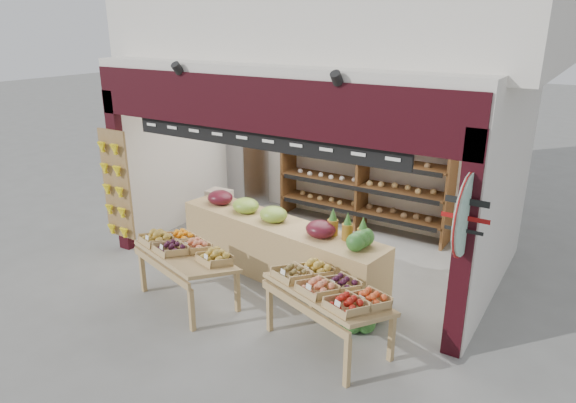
# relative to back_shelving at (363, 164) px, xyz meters

# --- Properties ---
(ground) EXTENTS (60.00, 60.00, 0.00)m
(ground) POSITION_rel_back_shelving_xyz_m (-0.20, -1.93, -1.21)
(ground) COLOR slate
(ground) RESTS_ON ground
(shop_structure) EXTENTS (6.36, 5.12, 5.40)m
(shop_structure) POSITION_rel_back_shelving_xyz_m (-0.20, -0.32, 2.71)
(shop_structure) COLOR silver
(shop_structure) RESTS_ON ground
(banana_board) EXTENTS (0.60, 0.15, 1.80)m
(banana_board) POSITION_rel_back_shelving_xyz_m (-2.93, -3.11, -0.10)
(banana_board) COLOR olive
(banana_board) RESTS_ON ground
(gift_sign) EXTENTS (0.04, 0.93, 0.92)m
(gift_sign) POSITION_rel_back_shelving_xyz_m (2.55, -3.08, 0.54)
(gift_sign) COLOR #BFF0DA
(gift_sign) RESTS_ON ground
(back_shelving) EXTENTS (3.23, 0.53, 1.98)m
(back_shelving) POSITION_rel_back_shelving_xyz_m (0.00, 0.00, 0.00)
(back_shelving) COLOR brown
(back_shelving) RESTS_ON ground
(refrigerator) EXTENTS (0.85, 0.85, 1.74)m
(refrigerator) POSITION_rel_back_shelving_xyz_m (-2.59, -0.07, -0.34)
(refrigerator) COLOR silver
(refrigerator) RESTS_ON ground
(cardboard_stack) EXTENTS (1.03, 0.74, 0.73)m
(cardboard_stack) POSITION_rel_back_shelving_xyz_m (-1.99, -1.39, -0.94)
(cardboard_stack) COLOR beige
(cardboard_stack) RESTS_ON ground
(mid_counter) EXTENTS (3.54, 1.18, 1.09)m
(mid_counter) POSITION_rel_back_shelving_xyz_m (-0.21, -2.46, -0.74)
(mid_counter) COLOR tan
(mid_counter) RESTS_ON ground
(display_table_left) EXTENTS (1.61, 1.17, 0.94)m
(display_table_left) POSITION_rel_back_shelving_xyz_m (-0.92, -3.69, -0.50)
(display_table_left) COLOR tan
(display_table_left) RESTS_ON ground
(display_table_right) EXTENTS (1.64, 1.23, 0.95)m
(display_table_right) POSITION_rel_back_shelving_xyz_m (1.25, -3.62, -0.48)
(display_table_right) COLOR tan
(display_table_right) RESTS_ON ground
(watermelon_pile) EXTENTS (0.60, 0.62, 0.47)m
(watermelon_pile) POSITION_rel_back_shelving_xyz_m (1.35, -3.02, -1.03)
(watermelon_pile) COLOR #20531B
(watermelon_pile) RESTS_ON ground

